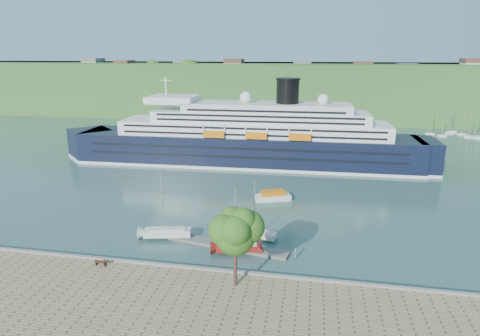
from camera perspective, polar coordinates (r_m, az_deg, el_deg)
ground at (r=56.24m, az=-7.99°, el=-14.61°), size 400.00×400.00×0.00m
far_hillside at (r=192.07m, az=5.74°, el=11.06°), size 400.00×50.00×24.00m
quay_coping at (r=55.50m, az=-8.10°, el=-13.69°), size 220.00×0.50×0.30m
cruise_ship at (r=104.92m, az=0.83°, el=6.61°), size 101.01×17.39×22.60m
park_bench at (r=58.34m, az=-19.18°, el=-12.51°), size 1.64×0.78×1.02m
promenade_tree at (r=48.73m, az=-0.69°, el=-10.76°), size 6.71×6.71×11.11m
floating_pontoon at (r=62.44m, az=-1.90°, el=-10.92°), size 19.37×5.81×0.43m
sailboat_white_near at (r=63.84m, az=-10.46°, el=-5.59°), size 8.46×3.87×10.55m
sailboat_red at (r=58.54m, az=-0.16°, el=-7.86°), size 7.70×3.59×9.60m
sailboat_white_far at (r=63.25m, az=2.46°, el=-6.25°), size 7.30×3.73×9.09m
tender_launch at (r=80.84m, az=4.68°, el=-3.91°), size 7.60×4.88×1.99m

